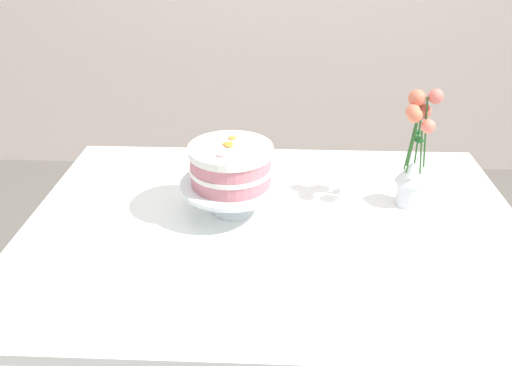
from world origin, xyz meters
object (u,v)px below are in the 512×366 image
(layer_cake, at_px, (230,164))
(flower_vase, at_px, (413,158))
(dining_table, at_px, (273,254))
(cake_stand, at_px, (231,188))

(layer_cake, bearing_deg, flower_vase, 7.67)
(dining_table, relative_size, layer_cake, 5.99)
(cake_stand, relative_size, layer_cake, 1.24)
(cake_stand, height_order, layer_cake, layer_cake)
(layer_cake, xyz_separation_m, flower_vase, (0.52, 0.07, -0.00))
(dining_table, relative_size, flower_vase, 3.95)
(cake_stand, xyz_separation_m, layer_cake, (-0.00, -0.00, 0.07))
(layer_cake, distance_m, flower_vase, 0.52)
(cake_stand, bearing_deg, dining_table, -31.86)
(flower_vase, bearing_deg, cake_stand, -172.33)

